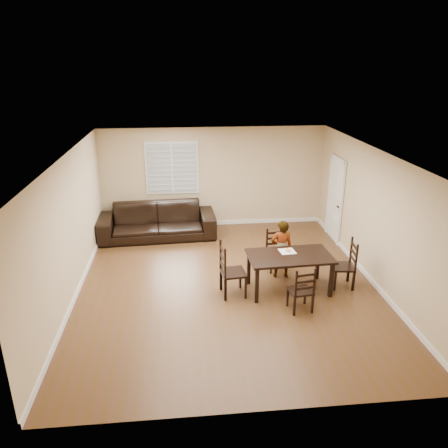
{
  "coord_description": "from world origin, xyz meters",
  "views": [
    {
      "loc": [
        -0.87,
        -7.93,
        4.35
      ],
      "look_at": [
        0.02,
        0.87,
        1.0
      ],
      "focal_mm": 35.0,
      "sensor_mm": 36.0,
      "label": 1
    }
  ],
  "objects_px": {
    "sofa": "(157,221)",
    "dining_table": "(290,259)",
    "chair_near": "(275,250)",
    "child": "(281,249)",
    "donut": "(288,250)",
    "chair_left": "(227,272)",
    "chair_far": "(303,293)",
    "chair_right": "(349,266)"
  },
  "relations": [
    {
      "from": "chair_left",
      "to": "chair_near",
      "type": "bearing_deg",
      "value": -53.59
    },
    {
      "from": "sofa",
      "to": "donut",
      "type": "bearing_deg",
      "value": -49.88
    },
    {
      "from": "sofa",
      "to": "dining_table",
      "type": "bearing_deg",
      "value": -51.75
    },
    {
      "from": "chair_far",
      "to": "donut",
      "type": "relative_size",
      "value": 8.18
    },
    {
      "from": "chair_right",
      "to": "chair_near",
      "type": "bearing_deg",
      "value": -121.05
    },
    {
      "from": "chair_near",
      "to": "chair_far",
      "type": "xyz_separation_m",
      "value": [
        0.11,
        -1.88,
        -0.0
      ]
    },
    {
      "from": "donut",
      "to": "sofa",
      "type": "xyz_separation_m",
      "value": [
        -2.72,
        2.9,
        -0.36
      ]
    },
    {
      "from": "chair_left",
      "to": "sofa",
      "type": "relative_size",
      "value": 0.37
    },
    {
      "from": "sofa",
      "to": "chair_left",
      "type": "bearing_deg",
      "value": -68.22
    },
    {
      "from": "chair_near",
      "to": "chair_left",
      "type": "distance_m",
      "value": 1.62
    },
    {
      "from": "dining_table",
      "to": "chair_near",
      "type": "xyz_separation_m",
      "value": [
        -0.06,
        1.03,
        -0.26
      ]
    },
    {
      "from": "chair_near",
      "to": "child",
      "type": "height_order",
      "value": "child"
    },
    {
      "from": "child",
      "to": "donut",
      "type": "relative_size",
      "value": 11.45
    },
    {
      "from": "dining_table",
      "to": "chair_right",
      "type": "distance_m",
      "value": 1.26
    },
    {
      "from": "child",
      "to": "sofa",
      "type": "distance_m",
      "value": 3.67
    },
    {
      "from": "sofa",
      "to": "chair_near",
      "type": "bearing_deg",
      "value": -40.88
    },
    {
      "from": "chair_left",
      "to": "child",
      "type": "height_order",
      "value": "child"
    },
    {
      "from": "chair_right",
      "to": "child",
      "type": "xyz_separation_m",
      "value": [
        -1.27,
        0.55,
        0.18
      ]
    },
    {
      "from": "dining_table",
      "to": "sofa",
      "type": "xyz_separation_m",
      "value": [
        -2.71,
        3.09,
        -0.25
      ]
    },
    {
      "from": "chair_near",
      "to": "sofa",
      "type": "height_order",
      "value": "chair_near"
    },
    {
      "from": "chair_near",
      "to": "sofa",
      "type": "distance_m",
      "value": 3.36
    },
    {
      "from": "chair_near",
      "to": "chair_right",
      "type": "relative_size",
      "value": 0.91
    },
    {
      "from": "chair_left",
      "to": "chair_far",
      "type": "bearing_deg",
      "value": -127.11
    },
    {
      "from": "chair_left",
      "to": "sofa",
      "type": "distance_m",
      "value": 3.48
    },
    {
      "from": "child",
      "to": "donut",
      "type": "height_order",
      "value": "child"
    },
    {
      "from": "chair_far",
      "to": "chair_left",
      "type": "bearing_deg",
      "value": -39.31
    },
    {
      "from": "chair_far",
      "to": "chair_left",
      "type": "relative_size",
      "value": 0.83
    },
    {
      "from": "chair_left",
      "to": "child",
      "type": "relative_size",
      "value": 0.86
    },
    {
      "from": "dining_table",
      "to": "child",
      "type": "relative_size",
      "value": 1.32
    },
    {
      "from": "chair_far",
      "to": "dining_table",
      "type": "bearing_deg",
      "value": -94.82
    },
    {
      "from": "chair_left",
      "to": "donut",
      "type": "height_order",
      "value": "chair_left"
    },
    {
      "from": "chair_near",
      "to": "sofa",
      "type": "bearing_deg",
      "value": 135.27
    },
    {
      "from": "chair_near",
      "to": "child",
      "type": "distance_m",
      "value": 0.49
    },
    {
      "from": "chair_near",
      "to": "chair_right",
      "type": "distance_m",
      "value": 1.63
    },
    {
      "from": "chair_near",
      "to": "chair_left",
      "type": "bearing_deg",
      "value": -144.39
    },
    {
      "from": "dining_table",
      "to": "chair_left",
      "type": "distance_m",
      "value": 1.27
    },
    {
      "from": "child",
      "to": "donut",
      "type": "xyz_separation_m",
      "value": [
        0.04,
        -0.41,
        0.16
      ]
    },
    {
      "from": "chair_far",
      "to": "chair_left",
      "type": "xyz_separation_m",
      "value": [
        -1.3,
        0.78,
        0.09
      ]
    },
    {
      "from": "chair_far",
      "to": "donut",
      "type": "height_order",
      "value": "chair_far"
    },
    {
      "from": "donut",
      "to": "dining_table",
      "type": "bearing_deg",
      "value": -93.55
    },
    {
      "from": "chair_near",
      "to": "donut",
      "type": "bearing_deg",
      "value": -92.21
    },
    {
      "from": "chair_left",
      "to": "donut",
      "type": "bearing_deg",
      "value": -84.8
    }
  ]
}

